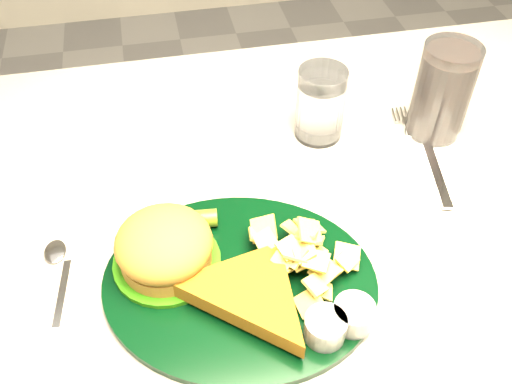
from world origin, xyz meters
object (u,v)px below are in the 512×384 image
cola_glass (442,93)px  fork_napkin (432,165)px  dinner_plate (239,266)px  water_glass (320,104)px  table (268,350)px

cola_glass → fork_napkin: bearing=-113.8°
cola_glass → fork_napkin: size_ratio=0.77×
dinner_plate → water_glass: 0.30m
table → fork_napkin: fork_napkin is taller
table → cola_glass: cola_glass is taller
dinner_plate → cola_glass: (0.34, 0.22, 0.04)m
water_glass → cola_glass: (0.17, -0.03, 0.02)m
dinner_plate → water_glass: bearing=71.6°
dinner_plate → water_glass: size_ratio=2.88×
water_glass → cola_glass: size_ratio=0.75×
dinner_plate → fork_napkin: dinner_plate is taller
fork_napkin → table: bearing=-161.4°
table → fork_napkin: 0.45m
table → water_glass: size_ratio=10.72×
dinner_plate → fork_napkin: bearing=40.5°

